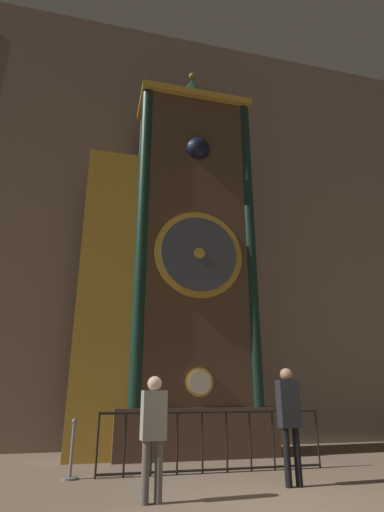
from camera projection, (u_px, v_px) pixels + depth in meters
cathedral_back_wall at (179, 210)px, 12.87m from camera, size 24.00×0.32×13.97m
clock_tower at (176, 261)px, 10.71m from camera, size 4.81×1.79×11.17m
railing_fence at (215, 438)px, 7.47m from camera, size 4.32×0.05×1.07m
visitor_near at (153, 425)px, 5.58m from camera, size 0.36×0.24×1.63m
visitor_far at (289, 413)px, 6.56m from camera, size 0.35×0.23×1.79m
stanchion_post at (71, 459)px, 6.86m from camera, size 0.28×0.28×0.96m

